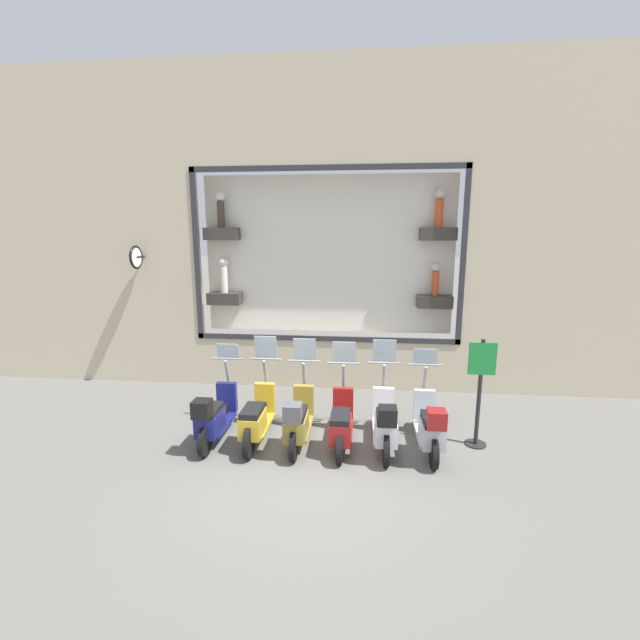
# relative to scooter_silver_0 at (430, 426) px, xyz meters

# --- Properties ---
(ground_plane) EXTENTS (120.00, 120.00, 0.00)m
(ground_plane) POSITION_rel_scooter_silver_0_xyz_m (-0.58, 1.97, -0.47)
(ground_plane) COLOR #66635E
(building_facade) EXTENTS (1.19, 36.00, 7.22)m
(building_facade) POSITION_rel_scooter_silver_0_xyz_m (3.02, 1.98, 3.19)
(building_facade) COLOR beige
(building_facade) RESTS_ON ground_plane
(scooter_silver_0) EXTENTS (1.80, 0.61, 1.55)m
(scooter_silver_0) POSITION_rel_scooter_silver_0_xyz_m (0.00, 0.00, 0.00)
(scooter_silver_0) COLOR black
(scooter_silver_0) RESTS_ON ground_plane
(scooter_white_1) EXTENTS (1.81, 0.60, 1.70)m
(scooter_white_1) POSITION_rel_scooter_silver_0_xyz_m (0.01, 0.73, 0.01)
(scooter_white_1) COLOR black
(scooter_white_1) RESTS_ON ground_plane
(scooter_red_2) EXTENTS (1.79, 0.60, 1.65)m
(scooter_red_2) POSITION_rel_scooter_silver_0_xyz_m (0.06, 1.47, -0.05)
(scooter_red_2) COLOR black
(scooter_red_2) RESTS_ON ground_plane
(scooter_olive_3) EXTENTS (1.80, 0.60, 1.69)m
(scooter_olive_3) POSITION_rel_scooter_silver_0_xyz_m (0.01, 2.20, 0.01)
(scooter_olive_3) COLOR black
(scooter_olive_3) RESTS_ON ground_plane
(scooter_yellow_4) EXTENTS (1.81, 0.60, 1.72)m
(scooter_yellow_4) POSITION_rel_scooter_silver_0_xyz_m (0.07, 2.93, -0.02)
(scooter_yellow_4) COLOR black
(scooter_yellow_4) RESTS_ON ground_plane
(scooter_navy_5) EXTENTS (1.80, 0.60, 1.55)m
(scooter_navy_5) POSITION_rel_scooter_silver_0_xyz_m (0.00, 3.67, 0.00)
(scooter_navy_5) COLOR black
(scooter_navy_5) RESTS_ON ground_plane
(shop_sign_post) EXTENTS (0.36, 0.45, 1.88)m
(shop_sign_post) POSITION_rel_scooter_silver_0_xyz_m (0.33, -0.84, 0.55)
(shop_sign_post) COLOR #232326
(shop_sign_post) RESTS_ON ground_plane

